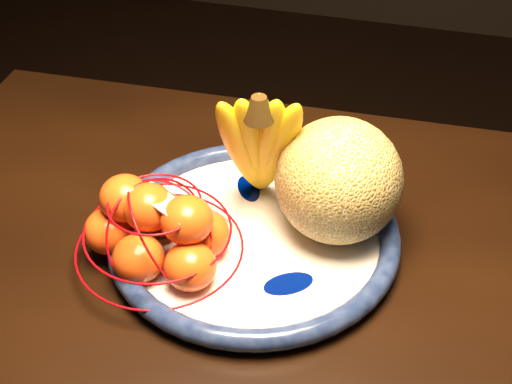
% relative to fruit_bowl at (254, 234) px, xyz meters
% --- Properties ---
extents(fruit_bowl, '(0.34, 0.34, 0.03)m').
position_rel_fruit_bowl_xyz_m(fruit_bowl, '(0.00, 0.00, 0.00)').
color(fruit_bowl, white).
rests_on(fruit_bowl, dining_table).
extents(cantaloupe, '(0.14, 0.14, 0.14)m').
position_rel_fruit_bowl_xyz_m(cantaloupe, '(0.09, 0.04, 0.07)').
color(cantaloupe, olive).
rests_on(cantaloupe, fruit_bowl).
extents(banana_bunch, '(0.13, 0.12, 0.19)m').
position_rel_fruit_bowl_xyz_m(banana_bunch, '(-0.01, 0.05, 0.10)').
color(banana_bunch, gold).
rests_on(banana_bunch, fruit_bowl).
extents(mandarin_bag, '(0.25, 0.25, 0.12)m').
position_rel_fruit_bowl_xyz_m(mandarin_bag, '(-0.09, -0.06, 0.04)').
color(mandarin_bag, '#FF5A19').
rests_on(mandarin_bag, fruit_bowl).
extents(price_tag, '(0.08, 0.06, 0.01)m').
position_rel_fruit_bowl_xyz_m(price_tag, '(-0.08, -0.06, 0.08)').
color(price_tag, white).
rests_on(price_tag, mandarin_bag).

